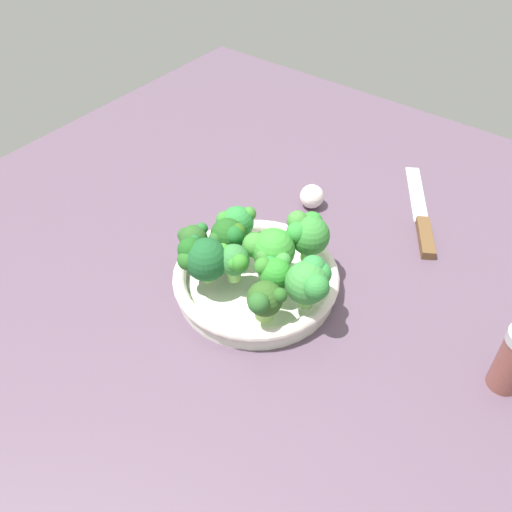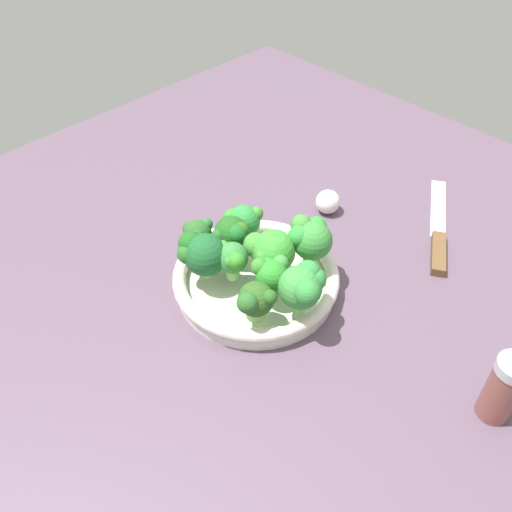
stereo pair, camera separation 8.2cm
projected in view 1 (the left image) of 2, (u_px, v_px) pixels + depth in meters
The scene contains 14 objects.
ground_plane at pixel (273, 286), 88.77cm from camera, with size 130.00×130.00×2.50cm, color #594658.
bowl at pixel (256, 279), 85.52cm from camera, with size 25.54×25.54×3.77cm.
broccoli_floret_0 at pixel (228, 236), 84.04cm from camera, with size 5.88×5.71×6.52cm.
broccoli_floret_1 at pixel (265, 300), 75.15cm from camera, with size 5.99×5.49×6.09cm.
broccoli_floret_2 at pixel (275, 272), 79.01cm from camera, with size 5.51×5.42×5.78cm.
broccoli_floret_3 at pixel (310, 281), 76.20cm from camera, with size 6.74×6.96×7.50cm.
broccoli_floret_4 at pixel (236, 222), 87.30cm from camera, with size 5.70×5.48×5.95cm.
broccoli_floret_5 at pixel (202, 258), 80.23cm from camera, with size 6.67×7.46×7.16cm.
broccoli_floret_6 at pixel (193, 239), 84.43cm from camera, with size 4.78×4.73×5.60cm.
broccoli_floret_7 at pixel (307, 233), 83.00cm from camera, with size 6.66×6.94×7.96cm.
broccoli_floret_8 at pixel (233, 260), 80.22cm from camera, with size 4.71×6.14×6.19cm.
broccoli_floret_9 at pixel (270, 250), 81.77cm from camera, with size 6.68×7.65×7.20cm.
knife at pixel (422, 220), 97.99cm from camera, with size 24.00×15.83×1.50cm.
garlic_bulb at pixel (312, 196), 100.41cm from camera, with size 4.37×4.37×4.37cm, color white.
Camera 1 is at (50.51, 35.10, 63.00)cm, focal length 39.03 mm.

